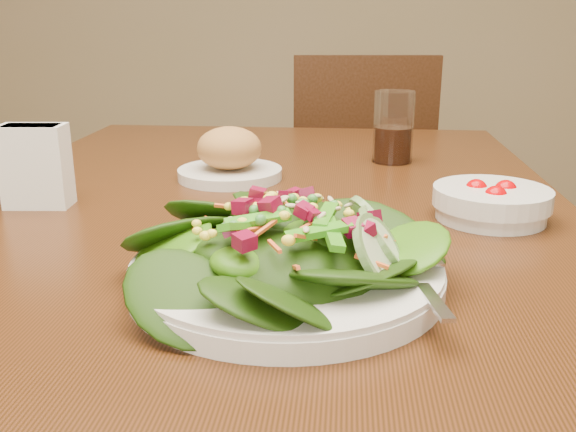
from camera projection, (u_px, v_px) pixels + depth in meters
The scene contains 7 objects.
dining_table at pixel (252, 283), 0.90m from camera, with size 0.90×1.40×0.75m.
chair_far at pixel (358, 195), 1.96m from camera, with size 0.45×0.46×0.90m.
salad_plate at pixel (297, 255), 0.63m from camera, with size 0.31×0.31×0.09m.
bread_plate at pixel (230, 158), 1.04m from camera, with size 0.17×0.17×0.09m.
tomato_bowl at pixel (491, 203), 0.84m from camera, with size 0.15×0.15×0.05m.
drinking_glass at pixel (393, 132), 1.16m from camera, with size 0.07×0.07×0.13m.
napkin_holder at pixel (35, 164), 0.89m from camera, with size 0.09×0.06×0.11m.
Camera 1 is at (0.13, -0.82, 1.01)m, focal length 40.00 mm.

